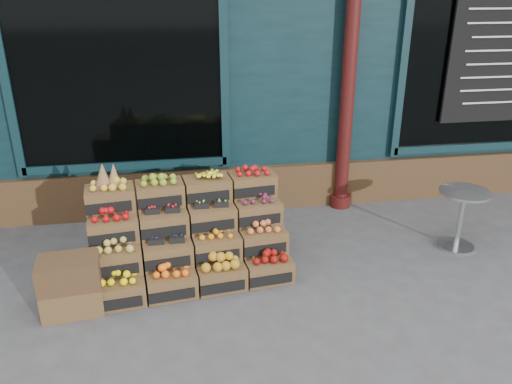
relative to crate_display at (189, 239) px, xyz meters
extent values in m
plane|color=#48484B|center=(0.91, -0.69, -0.38)|extent=(60.00, 60.00, 0.00)
cube|color=black|center=(0.91, 4.51, 2.02)|extent=(12.00, 6.00, 4.80)
cube|color=black|center=(0.91, 1.56, 1.12)|extent=(12.00, 0.12, 3.00)
cube|color=#46301C|center=(0.91, 1.49, -0.08)|extent=(12.00, 0.18, 0.60)
cube|color=black|center=(-0.69, 1.49, 1.37)|extent=(2.40, 0.06, 2.00)
cube|color=black|center=(4.11, 1.49, 1.37)|extent=(2.40, 0.06, 2.00)
cylinder|color=#3E0F0E|center=(2.11, 1.36, 1.22)|extent=(0.18, 0.18, 3.20)
cube|color=black|center=(4.11, 1.41, 1.52)|extent=(1.30, 0.04, 1.60)
cube|color=brown|center=(-0.69, -0.48, -0.26)|extent=(0.51, 0.38, 0.24)
cube|color=black|center=(-0.67, -0.65, -0.28)|extent=(0.44, 0.06, 0.11)
cube|color=yellow|center=(-0.69, -0.48, -0.10)|extent=(0.41, 0.29, 0.08)
cube|color=brown|center=(-0.19, -0.42, -0.26)|extent=(0.51, 0.38, 0.24)
cube|color=black|center=(-0.18, -0.59, -0.28)|extent=(0.44, 0.06, 0.11)
cube|color=#FF620E|center=(-0.19, -0.42, -0.10)|extent=(0.41, 0.29, 0.08)
cube|color=brown|center=(0.30, -0.36, -0.26)|extent=(0.51, 0.38, 0.24)
cube|color=black|center=(0.32, -0.54, -0.28)|extent=(0.44, 0.06, 0.11)
cube|color=#B37C1B|center=(0.30, -0.36, -0.08)|extent=(0.41, 0.29, 0.11)
cube|color=brown|center=(0.79, -0.31, -0.26)|extent=(0.51, 0.38, 0.24)
cube|color=black|center=(0.81, -0.48, -0.28)|extent=(0.44, 0.06, 0.11)
cube|color=maroon|center=(0.79, -0.31, -0.09)|extent=(0.41, 0.29, 0.09)
cube|color=brown|center=(-0.71, -0.28, -0.02)|extent=(0.51, 0.38, 0.24)
cube|color=black|center=(-0.69, -0.45, -0.05)|extent=(0.44, 0.06, 0.11)
cube|color=#AC9A42|center=(-0.71, -0.28, 0.14)|extent=(0.41, 0.29, 0.08)
cube|color=brown|center=(-0.22, -0.22, -0.02)|extent=(0.51, 0.38, 0.24)
cube|color=black|center=(-0.20, -0.39, -0.05)|extent=(0.44, 0.06, 0.11)
cube|color=#211F44|center=(-0.22, -0.22, 0.11)|extent=(0.41, 0.29, 0.03)
cube|color=brown|center=(0.27, -0.16, -0.02)|extent=(0.51, 0.38, 0.24)
cube|color=black|center=(0.29, -0.34, -0.05)|extent=(0.44, 0.06, 0.11)
cube|color=orange|center=(0.27, -0.16, 0.13)|extent=(0.41, 0.29, 0.06)
cube|color=brown|center=(0.76, -0.11, -0.02)|extent=(0.51, 0.38, 0.24)
cube|color=black|center=(0.78, -0.28, -0.05)|extent=(0.44, 0.06, 0.11)
cube|color=#C56734|center=(0.76, -0.11, 0.14)|extent=(0.41, 0.29, 0.08)
cube|color=brown|center=(-0.73, -0.08, 0.22)|extent=(0.51, 0.38, 0.24)
cube|color=black|center=(-0.71, -0.25, 0.19)|extent=(0.44, 0.06, 0.11)
cube|color=#A70A0E|center=(-0.73, -0.08, 0.38)|extent=(0.41, 0.29, 0.08)
cube|color=brown|center=(-0.24, -0.02, 0.22)|extent=(0.51, 0.38, 0.24)
cube|color=black|center=(-0.22, -0.19, 0.19)|extent=(0.44, 0.06, 0.11)
cube|color=#AA141D|center=(-0.24, -0.02, 0.35)|extent=(0.41, 0.29, 0.03)
cube|color=brown|center=(0.25, 0.04, 0.22)|extent=(0.51, 0.38, 0.24)
cube|color=black|center=(0.27, -0.14, 0.19)|extent=(0.44, 0.06, 0.11)
cube|color=#75A838|center=(0.25, 0.04, 0.35)|extent=(0.41, 0.29, 0.03)
cube|color=brown|center=(0.74, 0.09, 0.22)|extent=(0.51, 0.38, 0.24)
cube|color=black|center=(0.76, -0.08, 0.19)|extent=(0.44, 0.06, 0.11)
cube|color=#551839|center=(0.74, 0.09, 0.37)|extent=(0.41, 0.29, 0.06)
cube|color=brown|center=(-0.75, 0.12, 0.45)|extent=(0.51, 0.38, 0.24)
cube|color=black|center=(-0.73, -0.05, 0.43)|extent=(0.44, 0.06, 0.11)
cube|color=gold|center=(-0.75, 0.12, 0.61)|extent=(0.41, 0.29, 0.08)
cube|color=brown|center=(-0.26, 0.18, 0.45)|extent=(0.51, 0.38, 0.24)
cube|color=black|center=(-0.24, 0.01, 0.43)|extent=(0.44, 0.06, 0.11)
cube|color=olive|center=(-0.26, 0.18, 0.61)|extent=(0.41, 0.29, 0.08)
cube|color=brown|center=(0.23, 0.24, 0.45)|extent=(0.51, 0.38, 0.24)
cube|color=black|center=(0.25, 0.06, 0.43)|extent=(0.44, 0.06, 0.11)
cube|color=yellow|center=(0.23, 0.24, 0.61)|extent=(0.41, 0.29, 0.07)
cube|color=brown|center=(0.72, 0.29, 0.45)|extent=(0.51, 0.38, 0.24)
cube|color=black|center=(0.74, 0.12, 0.43)|extent=(0.44, 0.06, 0.11)
cube|color=#A91115|center=(0.72, 0.29, 0.61)|extent=(0.41, 0.29, 0.07)
cube|color=#46301C|center=(0.03, -0.19, -0.26)|extent=(1.98, 0.55, 0.24)
cube|color=#46301C|center=(0.00, 0.01, -0.14)|extent=(1.98, 0.55, 0.48)
cube|color=#46301C|center=(-0.02, 0.21, -0.02)|extent=(1.98, 0.55, 0.71)
cone|color=olive|center=(-0.80, 0.12, 0.71)|extent=(0.16, 0.16, 0.27)
cone|color=olive|center=(-0.70, 0.16, 0.69)|extent=(0.15, 0.15, 0.24)
cube|color=brown|center=(-1.10, -0.53, -0.24)|extent=(0.58, 0.43, 0.27)
cube|color=#46301C|center=(-1.10, -0.53, 0.03)|extent=(0.58, 0.43, 0.27)
cylinder|color=#B0B1B7|center=(3.07, 0.00, -0.36)|extent=(0.41, 0.41, 0.03)
cylinder|color=#B0B1B7|center=(3.07, 0.00, -0.03)|extent=(0.06, 0.06, 0.67)
cylinder|color=#B0B1B7|center=(3.07, 0.00, 0.31)|extent=(0.56, 0.56, 0.03)
imported|color=#13451E|center=(-0.98, 2.17, 0.50)|extent=(0.68, 0.47, 1.76)
camera|label=1|loc=(-0.07, -4.66, 2.43)|focal=35.00mm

